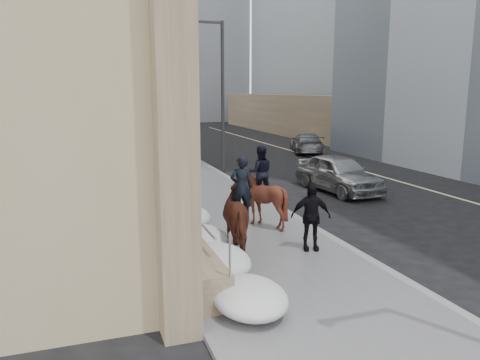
% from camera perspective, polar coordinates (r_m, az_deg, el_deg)
% --- Properties ---
extents(ground, '(140.00, 140.00, 0.00)m').
position_cam_1_polar(ground, '(11.98, 4.20, -11.10)').
color(ground, black).
rests_on(ground, ground).
extents(sidewalk, '(5.00, 80.00, 0.12)m').
position_cam_1_polar(sidewalk, '(21.14, -6.44, -1.23)').
color(sidewalk, '#565658').
rests_on(sidewalk, ground).
extents(curb, '(0.24, 80.00, 0.12)m').
position_cam_1_polar(curb, '(21.84, 0.28, -0.77)').
color(curb, slate).
rests_on(curb, ground).
extents(lane_line, '(0.15, 70.00, 0.01)m').
position_cam_1_polar(lane_line, '(25.49, 17.26, 0.31)').
color(lane_line, '#BFB78C').
rests_on(lane_line, ground).
extents(limestone_building, '(6.10, 44.00, 18.00)m').
position_cam_1_polar(limestone_building, '(30.50, -21.44, 18.53)').
color(limestone_building, tan).
rests_on(limestone_building, ground).
extents(far_podium, '(2.00, 80.00, 4.00)m').
position_cam_1_polar(far_podium, '(28.46, 25.70, 4.84)').
color(far_podium, brown).
rests_on(far_podium, ground).
extents(bg_building_mid, '(30.00, 12.00, 28.00)m').
position_cam_1_polar(bg_building_mid, '(71.34, -12.58, 18.34)').
color(bg_building_mid, slate).
rests_on(bg_building_mid, ground).
extents(bg_building_far, '(24.00, 12.00, 20.00)m').
position_cam_1_polar(bg_building_far, '(82.40, -20.58, 14.09)').
color(bg_building_far, gray).
rests_on(bg_building_far, ground).
extents(streetlight_mid, '(1.71, 0.24, 8.00)m').
position_cam_1_polar(streetlight_mid, '(25.23, -2.48, 11.13)').
color(streetlight_mid, '#2D2D30').
rests_on(streetlight_mid, ground).
extents(streetlight_far, '(1.71, 0.24, 8.00)m').
position_cam_1_polar(streetlight_far, '(44.77, -9.87, 10.89)').
color(streetlight_far, '#2D2D30').
rests_on(streetlight_far, ground).
extents(traffic_signal, '(4.10, 0.22, 6.00)m').
position_cam_1_polar(traffic_signal, '(32.85, -7.62, 9.99)').
color(traffic_signal, '#2D2D30').
rests_on(traffic_signal, ground).
extents(snow_bank, '(1.70, 18.10, 0.76)m').
position_cam_1_polar(snow_bank, '(18.98, -9.42, -1.44)').
color(snow_bank, silver).
rests_on(snow_bank, sidewalk).
extents(mounted_horse_left, '(1.23, 2.32, 2.61)m').
position_cam_1_polar(mounted_horse_left, '(12.84, 0.24, -4.18)').
color(mounted_horse_left, '#451F14').
rests_on(mounted_horse_left, sidewalk).
extents(mounted_horse_right, '(1.85, 1.99, 2.60)m').
position_cam_1_polar(mounted_horse_right, '(15.18, 2.58, -1.64)').
color(mounted_horse_right, '#411B12').
rests_on(mounted_horse_right, sidewalk).
extents(pedestrian, '(1.19, 0.73, 1.89)m').
position_cam_1_polar(pedestrian, '(13.02, 8.61, -4.43)').
color(pedestrian, black).
rests_on(pedestrian, sidewalk).
extents(car_silver, '(2.34, 5.03, 1.67)m').
position_cam_1_polar(car_silver, '(21.32, 11.89, 0.83)').
color(car_silver, '#95989C').
rests_on(car_silver, ground).
extents(car_grey, '(3.48, 5.29, 1.43)m').
position_cam_1_polar(car_grey, '(34.27, 8.11, 4.50)').
color(car_grey, slate).
rests_on(car_grey, ground).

